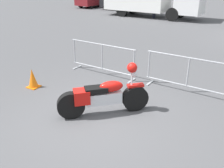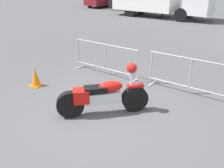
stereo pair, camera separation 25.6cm
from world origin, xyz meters
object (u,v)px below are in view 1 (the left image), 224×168
object	(u,v)px
parked_car_black	(120,0)
motorcycle	(104,96)
crowd_barrier_near	(102,59)
traffic_cone	(33,78)
parked_car_silver	(146,2)
pedestrian	(155,6)
crowd_barrier_far	(188,74)

from	to	relation	value
parked_car_black	motorcycle	bearing A→B (deg)	-146.65
crowd_barrier_near	traffic_cone	size ratio (longest dim) A/B	4.32
crowd_barrier_near	traffic_cone	bearing A→B (deg)	-122.41
parked_car_silver	crowd_barrier_near	bearing A→B (deg)	-155.95
parked_car_black	parked_car_silver	distance (m)	2.83
parked_car_black	pedestrian	bearing A→B (deg)	-121.60
crowd_barrier_far	parked_car_silver	distance (m)	18.40
crowd_barrier_far	pedestrian	world-z (taller)	pedestrian
parked_car_silver	motorcycle	bearing A→B (deg)	-153.98
motorcycle	traffic_cone	size ratio (longest dim) A/B	3.00
crowd_barrier_far	traffic_cone	world-z (taller)	crowd_barrier_far
crowd_barrier_far	pedestrian	bearing A→B (deg)	114.99
crowd_barrier_far	pedestrian	size ratio (longest dim) A/B	1.51
parked_car_silver	parked_car_black	bearing A→B (deg)	96.98
crowd_barrier_far	traffic_cone	bearing A→B (deg)	-154.44
crowd_barrier_near	crowd_barrier_far	xyz separation A→B (m)	(2.89, 0.00, 0.00)
parked_car_silver	traffic_cone	world-z (taller)	parked_car_silver
crowd_barrier_near	parked_car_silver	distance (m)	17.30
crowd_barrier_near	parked_car_black	distance (m)	18.34
motorcycle	parked_car_silver	xyz separation A→B (m)	(-6.75, 18.72, 0.27)
motorcycle	pedestrian	size ratio (longest dim) A/B	1.05
pedestrian	parked_car_silver	bearing A→B (deg)	-14.53
motorcycle	parked_car_black	distance (m)	21.00
motorcycle	pedestrian	distance (m)	15.22
motorcycle	crowd_barrier_far	xyz separation A→B (m)	(1.44, 2.25, 0.07)
crowd_barrier_near	crowd_barrier_far	bearing A→B (deg)	0.00
crowd_barrier_near	parked_car_black	bearing A→B (deg)	116.35
crowd_barrier_near	pedestrian	world-z (taller)	pedestrian
traffic_cone	crowd_barrier_far	bearing A→B (deg)	25.56
pedestrian	motorcycle	bearing A→B (deg)	151.34
parked_car_black	pedestrian	size ratio (longest dim) A/B	2.70
motorcycle	crowd_barrier_near	distance (m)	2.68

